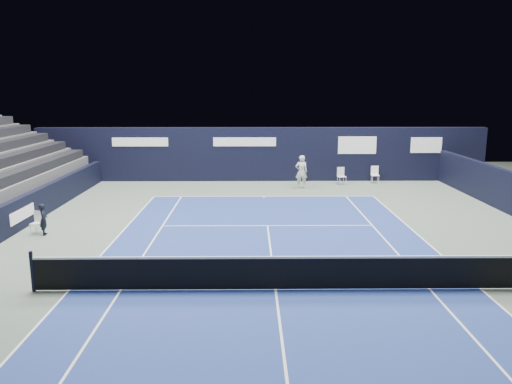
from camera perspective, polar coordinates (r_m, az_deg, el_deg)
ground at (r=15.38m, az=1.88°, el=-8.26°), size 48.00×48.00×0.00m
court_surface at (r=13.52m, az=2.25°, el=-11.11°), size 10.97×23.77×0.01m
folding_chair_back_a at (r=28.50m, az=9.69°, el=2.17°), size 0.50×0.52×0.97m
folding_chair_back_b at (r=29.35m, az=13.43°, el=2.10°), size 0.45×0.43×0.97m
line_judge_chair at (r=20.19m, az=-23.72°, el=-3.03°), size 0.43×0.42×0.82m
line_judge at (r=19.83m, az=-23.11°, el=-2.89°), size 0.40×0.49×1.17m
court_markings at (r=13.52m, az=2.25°, el=-11.09°), size 11.03×23.83×0.00m
tennis_net at (r=13.33m, az=2.27°, el=-9.11°), size 12.90×0.10×1.10m
back_sponsor_wall at (r=29.19m, az=0.68°, el=4.36°), size 26.00×0.63×3.10m
side_barrier_left at (r=20.96m, az=-25.58°, el=-2.31°), size 0.33×22.00×1.20m
tennis_player at (r=27.07m, az=5.21°, el=2.34°), size 0.68×0.85×1.79m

